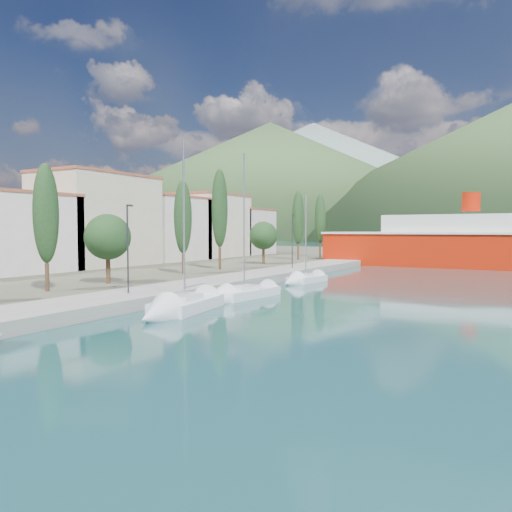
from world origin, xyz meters
The scene contains 9 objects.
ground centered at (0.00, 120.00, 0.00)m, with size 1400.00×1400.00×0.00m, color #194649.
quay centered at (-9.00, 26.00, 0.40)m, with size 5.00×88.00×0.80m, color gray.
land_strip centered at (-47.00, 36.00, 0.35)m, with size 70.00×148.00×0.70m, color #565644.
town_buildings centered at (-32.00, 36.91, 5.57)m, with size 9.20×69.20×11.30m.
tree_row centered at (-15.46, 31.53, 5.81)m, with size 3.77×62.36×11.23m.
lamp_posts centered at (-9.00, 14.41, 4.08)m, with size 0.15×46.72×6.06m.
sailboat_near centered at (-3.68, 10.22, 0.32)m, with size 3.69×8.48×11.79m.
sailboat_mid centered at (-4.00, 17.39, 0.29)m, with size 3.13×8.31×11.67m.
sailboat_far centered at (-4.37, 30.24, 0.27)m, with size 2.78×6.56×9.36m.
Camera 1 is at (15.22, -13.19, 5.13)m, focal length 35.00 mm.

